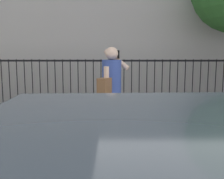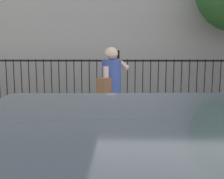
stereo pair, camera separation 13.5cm
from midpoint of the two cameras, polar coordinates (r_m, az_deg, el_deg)
The scene contains 3 objects.
sidewalk at distance 5.30m, azimuth 12.34°, elevation -10.91°, with size 28.00×4.40×0.15m, color #B2ADA3.
iron_fence at distance 8.72m, azimuth 8.05°, elevation 2.80°, with size 12.03×0.04×1.60m.
pedestrian_on_phone at distance 4.58m, azimuth 0.58°, elevation 0.27°, with size 0.58×0.72×1.73m.
Camera 2 is at (-0.90, -2.74, 1.75)m, focal length 41.64 mm.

